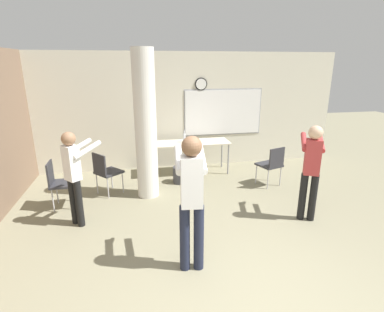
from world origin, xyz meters
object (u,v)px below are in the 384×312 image
Objects in this scene: folding_table at (191,144)px; chair_mid_room at (272,163)px; person_playing_front at (192,194)px; person_playing_side at (311,166)px; chair_near_pillar at (106,170)px; bottle_on_table at (184,138)px; person_watching_back at (74,172)px; chair_by_left_wall at (59,181)px.

chair_mid_room is at bearing -36.35° from folding_table.
person_playing_side is at bearing 21.98° from person_playing_front.
person_playing_front is (1.22, -2.54, 0.52)m from chair_near_pillar.
bottle_on_table is 3.49m from person_playing_front.
chair_mid_room is at bearing 88.25° from person_playing_side.
chair_near_pillar is (-3.41, 0.23, 0.00)m from chair_mid_room.
bottle_on_table is at bearing 43.91° from person_watching_back.
bottle_on_table is at bearing 27.73° from chair_near_pillar.
person_playing_front is 1.13× the size of person_watching_back.
folding_table is at bearing 119.83° from person_playing_side.
chair_near_pillar is 1.00× the size of chair_by_left_wall.
chair_near_pillar is at bearing -154.78° from folding_table.
person_watching_back reaches higher than chair_near_pillar.
person_playing_front is at bearing -158.02° from person_playing_side.
person_playing_side reaches higher than chair_by_left_wall.
chair_mid_room is (1.52, -1.12, -0.20)m from folding_table.
chair_by_left_wall is 4.35m from person_playing_side.
chair_mid_room is 0.54× the size of person_playing_side.
folding_table is 2.07× the size of chair_mid_room.
chair_mid_room is 3.90m from person_watching_back.
folding_table is at bearing 79.00° from person_playing_front.
chair_by_left_wall is at bearing -152.14° from chair_near_pillar.
chair_by_left_wall is (-4.18, -0.18, 0.00)m from chair_mid_room.
chair_mid_room is at bearing 46.67° from person_playing_front.
chair_by_left_wall is at bearing 133.13° from person_playing_front.
person_playing_side is (1.63, -2.59, 0.07)m from bottle_on_table.
folding_table is at bearing 25.22° from chair_near_pillar.
person_playing_side is (3.36, -1.68, 0.44)m from chair_near_pillar.
chair_mid_room is at bearing 2.51° from chair_by_left_wall.
person_watching_back reaches higher than chair_by_left_wall.
person_watching_back is 3.77m from person_playing_side.
person_watching_back is (-2.26, -2.00, 0.20)m from folding_table.
person_watching_back is (-0.37, -1.11, 0.40)m from chair_near_pillar.
person_playing_side reaches higher than chair_near_pillar.
person_playing_front reaches higher than chair_near_pillar.
chair_near_pillar is (-1.73, -0.91, -0.36)m from bottle_on_table.
person_playing_front reaches higher than chair_mid_room.
bottle_on_table reaches higher than chair_mid_room.
chair_near_pillar is 0.56× the size of person_watching_back.
chair_near_pillar is at bearing 71.70° from person_watching_back.
person_playing_front reaches higher than person_watching_back.
chair_mid_room is 4.19m from chair_by_left_wall.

